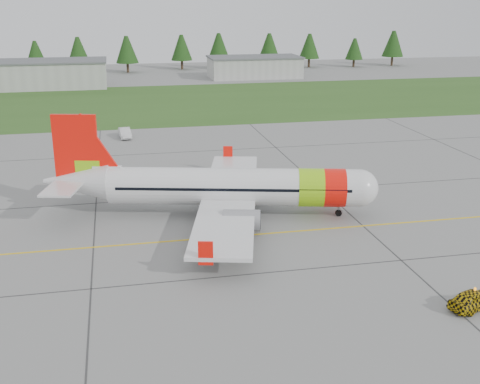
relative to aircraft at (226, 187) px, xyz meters
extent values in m
plane|color=gray|center=(2.20, -13.80, -2.89)|extent=(320.00, 320.00, 0.00)
cylinder|color=silver|center=(0.78, -0.19, 0.04)|extent=(24.78, 9.50, 3.69)
sphere|color=silver|center=(12.72, -3.15, 0.04)|extent=(3.69, 3.69, 3.69)
cone|color=silver|center=(-14.38, 3.56, 0.37)|extent=(7.32, 5.18, 3.69)
cube|color=black|center=(13.00, -3.22, 0.37)|extent=(2.06, 2.75, 0.53)
cylinder|color=#90D710|center=(8.13, -2.01, 0.04)|extent=(3.30, 4.25, 3.77)
cylinder|color=#FB1108|center=(10.34, -2.56, 0.04)|extent=(2.93, 4.16, 3.77)
cube|color=silver|center=(0.32, -0.08, -1.00)|extent=(12.33, 30.65, 0.34)
cube|color=#FB1108|center=(3.02, 14.76, -0.48)|extent=(1.14, 0.44, 1.89)
cube|color=#FB1108|center=(-4.22, -14.46, -0.48)|extent=(1.14, 0.44, 1.89)
cylinder|color=gray|center=(2.95, 4.63, -1.52)|extent=(3.79, 2.75, 1.99)
cylinder|color=gray|center=(0.45, -5.47, -1.52)|extent=(3.79, 2.75, 1.99)
cube|color=#FB1108|center=(-14.20, 3.51, 3.54)|extent=(4.31, 1.38, 7.19)
cube|color=#90D710|center=(-13.19, 3.26, 1.46)|extent=(2.48, 0.98, 2.27)
cube|color=silver|center=(-14.84, 3.67, 0.61)|extent=(5.56, 11.29, 0.21)
cylinder|color=slate|center=(10.89, -2.70, -2.23)|extent=(0.17, 0.17, 1.33)
cylinder|color=black|center=(10.89, -2.70, -2.57)|extent=(0.69, 0.41, 0.64)
cylinder|color=slate|center=(0.04, 2.72, -1.99)|extent=(0.21, 0.21, 1.80)
cylinder|color=black|center=(-0.33, 2.81, -2.40)|extent=(1.06, 0.65, 0.98)
cylinder|color=slate|center=(-1.24, -2.42, -1.99)|extent=(0.21, 0.21, 1.80)
cylinder|color=black|center=(-1.60, -2.33, -2.40)|extent=(1.06, 0.65, 0.98)
imported|color=#DDB50C|center=(13.46, -22.22, -0.87)|extent=(1.85, 2.00, 4.05)
imported|color=silver|center=(-8.96, 37.02, -0.57)|extent=(1.76, 1.68, 4.65)
cube|color=#30561E|center=(2.20, 68.20, -2.88)|extent=(320.00, 50.00, 0.03)
cube|color=gold|center=(2.20, -5.80, -2.88)|extent=(120.00, 0.25, 0.02)
cube|color=#A8A8A3|center=(-27.80, 96.20, 0.11)|extent=(32.00, 14.00, 6.00)
cube|color=#A8A8A3|center=(27.20, 104.20, -0.29)|extent=(24.00, 12.00, 5.20)
camera|label=1|loc=(-10.18, -55.59, 17.86)|focal=45.00mm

